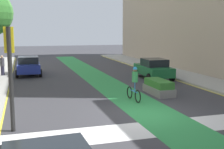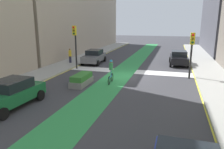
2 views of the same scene
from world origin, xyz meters
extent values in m
plane|color=#38383D|center=(0.00, 0.00, 0.00)|extent=(120.00, 120.00, 0.00)
cube|color=#2D8C47|center=(0.60, 0.00, 0.00)|extent=(2.40, 60.00, 0.01)
cube|color=silver|center=(0.00, -2.00, 0.00)|extent=(12.00, 1.80, 0.01)
cube|color=#9E9E99|center=(-7.50, 0.00, 0.07)|extent=(3.00, 60.00, 0.15)
cube|color=yellow|center=(-6.00, 0.00, 0.01)|extent=(0.16, 60.00, 0.01)
cube|color=#9E9E99|center=(7.50, 0.00, 0.07)|extent=(3.00, 60.00, 0.15)
cube|color=yellow|center=(6.00, 0.00, 0.01)|extent=(0.16, 60.00, 0.01)
cube|color=tan|center=(13.61, -15.27, 6.12)|extent=(9.21, 29.45, 12.25)
cylinder|color=black|center=(5.58, -1.76, 2.19)|extent=(0.16, 0.16, 4.39)
cube|color=gold|center=(5.58, -1.56, 3.91)|extent=(0.35, 0.28, 0.95)
sphere|color=red|center=(5.58, -1.42, 4.21)|extent=(0.20, 0.20, 0.20)
sphere|color=#4C380C|center=(5.58, -1.42, 3.91)|extent=(0.20, 0.20, 0.20)
sphere|color=#0C3814|center=(5.58, -1.42, 3.61)|extent=(0.20, 0.20, 0.20)
cylinder|color=black|center=(-5.48, -0.72, 1.94)|extent=(0.16, 0.16, 3.88)
cube|color=gold|center=(-5.48, -0.52, 3.41)|extent=(0.35, 0.28, 0.95)
sphere|color=red|center=(-5.48, -0.38, 3.71)|extent=(0.20, 0.20, 0.20)
sphere|color=#4C380C|center=(-5.48, -0.38, 3.41)|extent=(0.20, 0.20, 0.20)
sphere|color=#0C3814|center=(-5.48, -0.38, 3.11)|extent=(0.20, 0.20, 0.20)
cube|color=black|center=(-4.66, -6.78, 0.67)|extent=(1.99, 4.28, 0.70)
cube|color=black|center=(-4.65, -6.98, 1.29)|extent=(1.69, 2.07, 0.55)
cylinder|color=black|center=(-5.62, -5.35, 0.32)|extent=(0.25, 0.65, 0.64)
cylinder|color=black|center=(-3.83, -5.27, 0.32)|extent=(0.25, 0.65, 0.64)
cylinder|color=black|center=(-5.49, -8.29, 0.32)|extent=(0.25, 0.65, 0.64)
cylinder|color=black|center=(-3.69, -8.21, 0.32)|extent=(0.25, 0.65, 0.64)
cube|color=slate|center=(4.87, -5.01, 0.67)|extent=(2.00, 4.28, 0.70)
cube|color=black|center=(4.88, -5.21, 1.29)|extent=(1.69, 2.07, 0.55)
cylinder|color=black|center=(3.90, -3.59, 0.32)|extent=(0.25, 0.65, 0.64)
cylinder|color=black|center=(5.70, -3.50, 0.32)|extent=(0.25, 0.65, 0.64)
cylinder|color=black|center=(4.04, -6.52, 0.32)|extent=(0.25, 0.65, 0.64)
cylinder|color=black|center=(5.84, -6.44, 0.32)|extent=(0.25, 0.65, 0.64)
cube|color=#196033|center=(4.64, 8.87, 0.67)|extent=(1.98, 4.27, 0.70)
cube|color=black|center=(4.63, 8.67, 1.29)|extent=(1.68, 2.07, 0.55)
cylinder|color=black|center=(3.81, 10.38, 0.32)|extent=(0.25, 0.65, 0.64)
cylinder|color=black|center=(3.68, 7.44, 0.32)|extent=(0.25, 0.65, 0.64)
cylinder|color=black|center=(5.48, 7.36, 0.32)|extent=(0.25, 0.65, 0.64)
torus|color=black|center=(0.56, 3.05, 0.34)|extent=(0.10, 0.68, 0.68)
torus|color=black|center=(0.63, 2.01, 0.34)|extent=(0.10, 0.68, 0.68)
cylinder|color=#2672BF|center=(0.60, 2.53, 0.52)|extent=(0.12, 0.95, 0.06)
cylinder|color=#2672BF|center=(0.61, 2.38, 0.79)|extent=(0.05, 0.05, 0.50)
cylinder|color=#338C4C|center=(0.61, 2.38, 1.31)|extent=(0.32, 0.32, 0.55)
sphere|color=#8C6647|center=(0.61, 2.38, 1.70)|extent=(0.22, 0.22, 0.22)
sphere|color=#268CCC|center=(0.61, 2.38, 1.74)|extent=(0.23, 0.23, 0.23)
cylinder|color=#262638|center=(7.38, -3.88, 0.53)|extent=(0.28, 0.28, 0.76)
cylinder|color=gold|center=(7.38, -3.88, 1.24)|extent=(0.34, 0.34, 0.67)
sphere|color=#8C6647|center=(7.38, -3.88, 1.69)|extent=(0.22, 0.22, 0.22)
cube|color=slate|center=(2.60, 3.63, 0.23)|extent=(1.02, 2.47, 0.45)
cube|color=#33722D|center=(2.60, 3.63, 0.65)|extent=(0.91, 2.22, 0.40)
camera|label=1|loc=(-5.02, -12.03, 3.77)|focal=47.53mm
camera|label=2|loc=(-4.09, 18.26, 4.71)|focal=34.40mm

